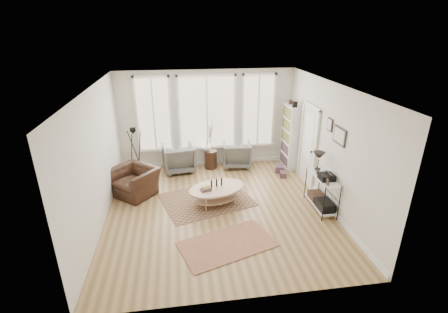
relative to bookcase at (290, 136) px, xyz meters
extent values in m
plane|color=#A68353|center=(-2.44, -2.23, -0.96)|extent=(5.50, 5.50, 0.00)
plane|color=white|center=(-2.44, -2.23, 1.94)|extent=(5.50, 5.50, 0.00)
cube|color=silver|center=(-2.44, 0.52, 0.49)|extent=(5.20, 0.04, 2.90)
cube|color=silver|center=(-2.44, -4.98, 0.49)|extent=(5.20, 0.04, 2.90)
cube|color=silver|center=(-5.04, -2.23, 0.49)|extent=(0.04, 5.50, 2.90)
cube|color=silver|center=(0.16, -2.23, 0.49)|extent=(0.04, 5.50, 2.90)
cube|color=white|center=(-2.44, 0.51, -0.90)|extent=(5.10, 0.04, 0.12)
cube|color=white|center=(0.15, -2.23, -0.90)|extent=(0.03, 5.40, 0.12)
cube|color=tan|center=(-2.44, 0.50, 0.69)|extent=(1.60, 0.03, 2.10)
cube|color=tan|center=(-3.99, 0.50, 0.69)|extent=(0.90, 0.03, 2.10)
cube|color=tan|center=(-0.89, 0.50, 0.69)|extent=(0.90, 0.03, 2.10)
cube|color=white|center=(-2.44, 0.48, 0.69)|extent=(1.74, 0.06, 2.24)
cube|color=white|center=(-3.99, 0.48, 0.69)|extent=(1.04, 0.06, 2.24)
cube|color=white|center=(-0.89, 0.48, 0.69)|extent=(1.04, 0.06, 2.24)
cube|color=white|center=(-2.44, 0.46, -0.39)|extent=(4.10, 0.12, 0.06)
cube|color=silver|center=(0.14, -1.08, 0.09)|extent=(0.04, 0.88, 2.10)
cube|color=white|center=(0.12, -1.08, 0.34)|extent=(0.01, 0.55, 1.20)
cube|color=white|center=(0.12, -1.57, 0.09)|extent=(0.06, 0.08, 2.18)
cube|color=white|center=(0.12, -0.59, 0.09)|extent=(0.06, 0.08, 2.18)
cube|color=white|center=(0.12, -1.08, 1.18)|extent=(0.06, 1.06, 0.08)
sphere|color=black|center=(0.09, -1.41, 0.04)|extent=(0.06, 0.06, 0.06)
cube|color=white|center=(-0.01, -0.41, -0.01)|extent=(0.30, 0.03, 1.90)
cube|color=white|center=(-0.01, 0.41, -0.01)|extent=(0.30, 0.03, 1.90)
cube|color=white|center=(0.14, 0.00, -0.01)|extent=(0.02, 0.85, 1.90)
cube|color=white|center=(-0.01, 0.00, -0.01)|extent=(0.30, 0.81, 1.90)
cube|color=maroon|center=(-0.01, 0.00, -0.01)|extent=(0.24, 0.75, 1.76)
cube|color=black|center=(-0.01, -0.20, 1.02)|extent=(0.12, 0.10, 0.16)
sphere|color=#331D14|center=(-0.01, 0.15, 1.01)|extent=(0.14, 0.14, 0.14)
cube|color=white|center=(-0.06, -2.53, -0.84)|extent=(0.37, 1.07, 0.03)
cube|color=white|center=(-0.06, -2.53, -0.14)|extent=(0.37, 1.07, 0.02)
cylinder|color=black|center=(-0.24, -3.06, -0.53)|extent=(0.02, 0.02, 0.85)
cylinder|color=black|center=(0.12, -3.06, -0.53)|extent=(0.02, 0.02, 0.85)
cylinder|color=black|center=(-0.24, -2.00, -0.53)|extent=(0.02, 0.02, 0.85)
cylinder|color=black|center=(0.12, -2.00, -0.53)|extent=(0.02, 0.02, 0.85)
cylinder|color=black|center=(-0.06, -2.18, -0.08)|extent=(0.14, 0.14, 0.02)
cylinder|color=black|center=(-0.06, -2.18, 0.06)|extent=(0.02, 0.02, 0.30)
cone|color=black|center=(-0.06, -2.18, 0.26)|extent=(0.28, 0.28, 0.18)
cube|color=black|center=(-0.06, -2.68, -0.05)|extent=(0.32, 0.30, 0.13)
cube|color=black|center=(-0.06, -2.78, -0.73)|extent=(0.32, 0.45, 0.20)
cube|color=#331D14|center=(-0.06, -2.31, -0.75)|extent=(0.32, 0.40, 0.16)
cube|color=black|center=(-0.16, -2.95, -0.04)|extent=(0.02, 0.10, 0.14)
cube|color=black|center=(-0.16, -2.41, -0.05)|extent=(0.02, 0.10, 0.12)
cube|color=black|center=(0.14, -2.63, 0.89)|extent=(0.03, 0.52, 0.38)
cube|color=white|center=(0.13, -2.63, 0.89)|extent=(0.01, 0.44, 0.30)
cube|color=black|center=(0.14, -2.13, 0.99)|extent=(0.03, 0.24, 0.30)
cube|color=white|center=(0.13, -2.13, 0.99)|extent=(0.01, 0.18, 0.24)
cube|color=brown|center=(-2.70, -1.74, -0.95)|extent=(2.49, 2.13, 0.01)
cube|color=maroon|center=(-2.45, -3.58, -0.94)|extent=(2.08, 1.57, 0.01)
ellipsoid|color=tan|center=(-2.46, -1.96, -0.76)|extent=(1.36, 1.07, 0.03)
ellipsoid|color=tan|center=(-2.46, -1.96, -0.54)|extent=(1.59, 1.26, 0.04)
cylinder|color=tan|center=(-2.84, -2.18, -0.76)|extent=(0.04, 0.04, 0.40)
cylinder|color=tan|center=(-2.07, -2.18, -0.76)|extent=(0.04, 0.04, 0.40)
cylinder|color=tan|center=(-2.84, -1.73, -0.76)|extent=(0.04, 0.04, 0.40)
cylinder|color=tan|center=(-2.07, -1.73, -0.76)|extent=(0.04, 0.04, 0.40)
cylinder|color=black|center=(-2.59, -1.90, -0.41)|extent=(0.04, 0.04, 0.20)
cylinder|color=black|center=(-2.46, -1.90, -0.41)|extent=(0.04, 0.04, 0.20)
cylinder|color=black|center=(-2.32, -1.90, -0.41)|extent=(0.04, 0.04, 0.20)
cube|color=#364F2D|center=(-2.72, -2.06, -0.48)|extent=(0.24, 0.18, 0.07)
imported|color=#60615C|center=(-3.34, 0.12, -0.55)|extent=(0.99, 1.01, 0.81)
imported|color=#60615C|center=(-1.57, 0.22, -0.57)|extent=(0.92, 0.94, 0.77)
cylinder|color=#331D14|center=(-2.38, 0.19, -0.68)|extent=(0.37, 0.37, 0.56)
imported|color=silver|center=(-2.50, 0.22, -0.27)|extent=(0.30, 0.30, 0.26)
imported|color=#331D14|center=(-4.49, -1.15, -0.60)|extent=(1.44, 1.42, 0.70)
cylinder|color=black|center=(-4.52, -0.21, 0.41)|extent=(0.06, 0.06, 0.06)
cube|color=black|center=(-4.52, -0.21, 0.49)|extent=(0.15, 0.11, 0.11)
cylinder|color=black|center=(-4.52, -0.29, 0.49)|extent=(0.06, 0.08, 0.06)
cube|color=maroon|center=(-0.39, -0.39, -0.85)|extent=(0.33, 0.37, 0.20)
cube|color=maroon|center=(-0.39, -0.75, -0.88)|extent=(0.24, 0.28, 0.15)
camera|label=1|loc=(-3.28, -8.83, 3.14)|focal=26.00mm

